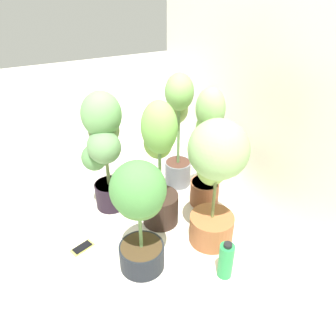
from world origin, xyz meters
The scene contains 10 objects.
ground_plane centered at (0.00, 0.00, 0.00)m, with size 8.00×8.00×0.00m, color silver.
mylar_back_wall centered at (0.00, 0.86, 1.00)m, with size 3.20×0.01×2.00m, color silver.
potted_plant_back_right centered at (0.30, 0.35, 0.49)m, with size 0.45×0.45×0.82m.
potted_plant_center centered at (0.02, 0.12, 0.44)m, with size 0.33×0.29×0.85m.
potted_plant_back_center centered at (-0.03, 0.48, 0.47)m, with size 0.33×0.26×0.85m.
potted_plant_back_left centered at (-0.33, 0.41, 0.49)m, with size 0.31×0.27×0.86m.
potted_plant_front_left centered at (-0.25, -0.15, 0.51)m, with size 0.42×0.32×0.84m.
potted_plant_front_right centered at (0.33, -0.11, 0.41)m, with size 0.41×0.40×0.69m.
cell_phone centered at (0.08, -0.41, 0.00)m, with size 0.12×0.16×0.01m.
nutrient_bottle centered at (0.59, 0.28, 0.11)m, with size 0.08×0.08×0.24m.
Camera 1 is at (1.67, -0.52, 1.56)m, focal length 37.00 mm.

